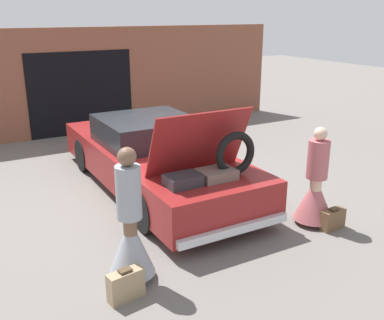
{
  "coord_description": "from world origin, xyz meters",
  "views": [
    {
      "loc": [
        -3.29,
        -7.25,
        3.18
      ],
      "look_at": [
        0.0,
        -1.43,
        0.96
      ],
      "focal_mm": 42.0,
      "sensor_mm": 36.0,
      "label": 1
    }
  ],
  "objects": [
    {
      "name": "person_left",
      "position": [
        -1.54,
        -2.64,
        0.62
      ],
      "size": [
        0.58,
        0.58,
        1.71
      ],
      "rotation": [
        0.0,
        0.0,
        -1.36
      ],
      "color": "brown",
      "rests_on": "ground_plane"
    },
    {
      "name": "ground_plane",
      "position": [
        0.0,
        0.0,
        0.0
      ],
      "size": [
        40.0,
        40.0,
        0.0
      ],
      "primitive_type": "plane",
      "color": "slate"
    },
    {
      "name": "garage_wall_back",
      "position": [
        0.0,
        4.63,
        1.39
      ],
      "size": [
        12.0,
        0.14,
        2.8
      ],
      "color": "brown",
      "rests_on": "ground_plane"
    },
    {
      "name": "car",
      "position": [
        0.0,
        0.01,
        0.6
      ],
      "size": [
        1.95,
        5.29,
        1.81
      ],
      "color": "maroon",
      "rests_on": "ground_plane"
    },
    {
      "name": "suitcase_beside_left_person",
      "position": [
        -1.76,
        -3.0,
        0.18
      ],
      "size": [
        0.45,
        0.22,
        0.39
      ],
      "color": "#9E8460",
      "rests_on": "ground_plane"
    },
    {
      "name": "person_right",
      "position": [
        1.54,
        -2.58,
        0.55
      ],
      "size": [
        0.62,
        0.62,
        1.56
      ],
      "rotation": [
        0.0,
        0.0,
        1.8
      ],
      "color": "beige",
      "rests_on": "ground_plane"
    },
    {
      "name": "suitcase_beside_right_person",
      "position": [
        1.65,
        -2.89,
        0.16
      ],
      "size": [
        0.42,
        0.18,
        0.35
      ],
      "color": "brown",
      "rests_on": "ground_plane"
    }
  ]
}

